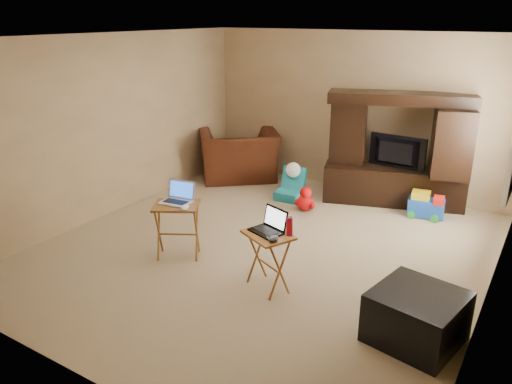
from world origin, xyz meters
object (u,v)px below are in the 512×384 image
Objects in this scene: plush_toy at (305,199)px; laptop_right at (266,221)px; tray_table_left at (178,231)px; mouse_left at (185,207)px; child_rocker at (289,184)px; laptop_left at (175,193)px; recliner at (239,155)px; ottoman at (417,317)px; tray_table_right at (268,261)px; television at (395,153)px; push_toy at (426,205)px; entertainment_center at (396,150)px; mouse_right at (273,239)px; water_bottle at (289,227)px.

plush_toy is 2.32m from laptop_right.
mouse_left reaches higher than tray_table_left.
child_rocker is 2.44m from laptop_left.
recliner is 4.92m from ottoman.
laptop_left is 1.06× the size of laptop_right.
recliner is 2.61× the size of child_rocker.
tray_table_right is 1.39m from laptop_left.
television reaches higher than laptop_right.
mouse_left reaches higher than push_toy.
laptop_right reaches higher than tray_table_right.
plush_toy is 2.26m from laptop_left.
tray_table_left is (-0.20, -2.40, 0.08)m from child_rocker.
recliner is 2.64× the size of push_toy.
entertainment_center is at bearing 143.77° from push_toy.
child_rocker is 1.36× the size of plush_toy.
recliner is 3.72m from laptop_right.
laptop_left reaches higher than child_rocker.
mouse_left is at bearing -131.93° from entertainment_center.
entertainment_center reaches higher than push_toy.
child_rocker is 1.53× the size of laptop_right.
laptop_left reaches higher than tray_table_left.
mouse_right is at bearing -5.57° from mouse_left.
tray_table_right is 0.38m from mouse_right.
push_toy is (0.58, -0.25, -0.62)m from television.
entertainment_center is 1.56× the size of recliner.
television is 1.28× the size of tray_table_left.
mouse_left reaches higher than child_rocker.
ottoman is at bearing 15.49° from laptop_right.
push_toy is 3.91× the size of mouse_right.
laptop_right is at bearing 1.19° from mouse_left.
tray_table_right is at bearing -70.19° from child_rocker.
child_rocker is at bearing 89.79° from mouse_left.
tray_table_left is at bearing 177.20° from ottoman.
child_rocker is (-1.41, -0.64, -0.55)m from television.
recliner is 3.25m from push_toy.
water_bottle is (-0.71, -2.78, 0.54)m from push_toy.
water_bottle is (-0.13, -3.03, -0.08)m from television.
tray_table_left is 1.30m from laptop_right.
plush_toy is 1.91× the size of water_bottle.
tray_table_left reaches higher than push_toy.
laptop_right is (1.03, -2.45, 0.49)m from child_rocker.
water_bottle is at bearing -29.55° from tray_table_left.
mouse_left is at bearing -154.67° from tray_table_right.
entertainment_center reaches higher than ottoman.
tray_table_left is at bearing -135.26° from entertainment_center.
ottoman is at bearing -47.69° from child_rocker.
child_rocker is 2.75m from water_bottle.
entertainment_center reaches higher than mouse_right.
water_bottle is (2.53, -2.86, 0.30)m from recliner.
tray_table_right is (-1.56, 0.07, 0.08)m from ottoman.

